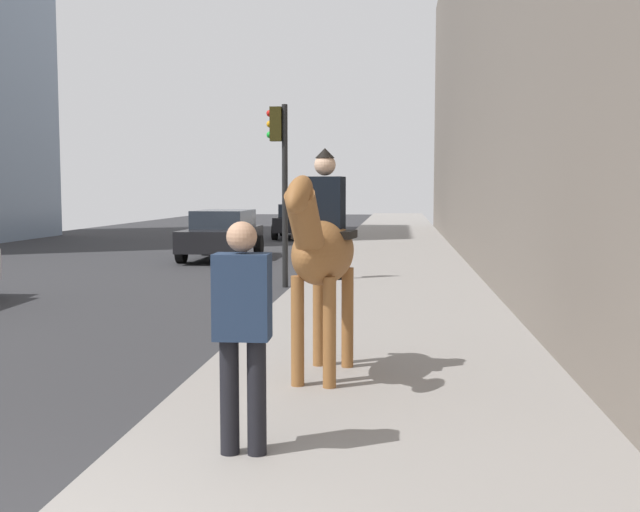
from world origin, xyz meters
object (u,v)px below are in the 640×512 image
(mounted_horse_near, at_px, (322,249))
(car_near_lane, at_px, (223,233))
(car_far_lane, at_px, (299,220))
(traffic_light_near_curb, at_px, (281,165))
(pedestrian_greeting, at_px, (242,322))

(mounted_horse_near, bearing_deg, car_near_lane, -155.77)
(car_far_lane, xyz_separation_m, traffic_light_near_curb, (-16.63, -1.80, 1.78))
(mounted_horse_near, xyz_separation_m, car_near_lane, (14.50, 4.42, -0.68))
(traffic_light_near_curb, bearing_deg, mounted_horse_near, -168.28)
(pedestrian_greeting, bearing_deg, car_near_lane, 12.15)
(car_near_lane, height_order, car_far_lane, same)
(pedestrian_greeting, distance_m, traffic_light_near_curb, 10.66)
(mounted_horse_near, xyz_separation_m, car_far_lane, (24.77, 3.49, -0.67))
(mounted_horse_near, distance_m, car_far_lane, 25.03)
(mounted_horse_near, xyz_separation_m, traffic_light_near_curb, (8.14, 1.69, 1.10))
(mounted_horse_near, relative_size, pedestrian_greeting, 1.38)
(mounted_horse_near, height_order, traffic_light_near_curb, traffic_light_near_curb)
(mounted_horse_near, bearing_deg, car_far_lane, -164.69)
(mounted_horse_near, relative_size, traffic_light_near_curb, 0.62)
(traffic_light_near_curb, bearing_deg, car_far_lane, 6.18)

